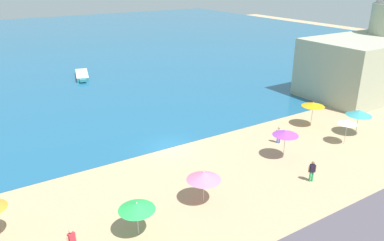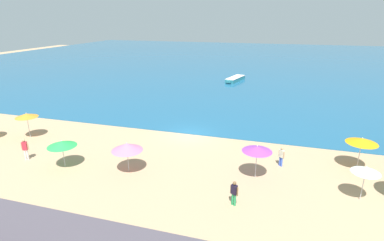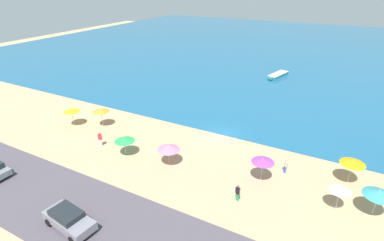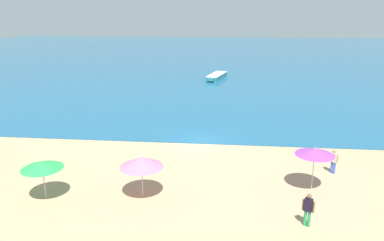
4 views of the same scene
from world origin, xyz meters
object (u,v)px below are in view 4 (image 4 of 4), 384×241
Objects in this scene: beach_umbrella_4 at (42,165)px; bather_2 at (334,160)px; bather_0 at (308,208)px; beach_umbrella_7 at (315,152)px; skiff_nearshore at (217,76)px; beach_umbrella_5 at (142,162)px.

beach_umbrella_4 reaches higher than bather_2.
beach_umbrella_4 is at bearing 174.31° from bather_0.
beach_umbrella_7 reaches higher than skiff_nearshore.
beach_umbrella_5 is 0.39× the size of skiff_nearshore.
beach_umbrella_4 is 13.40m from bather_0.
beach_umbrella_5 reaches higher than skiff_nearshore.
beach_umbrella_5 is at bearing 7.81° from beach_umbrella_4.
bather_0 is (8.20, -2.02, -1.08)m from beach_umbrella_5.
bather_2 is (15.99, 4.81, -1.03)m from beach_umbrella_4.
beach_umbrella_4 is 1.34× the size of bather_0.
bather_2 reaches higher than skiff_nearshore.
beach_umbrella_4 reaches higher than bather_0.
beach_umbrella_7 is 34.36m from skiff_nearshore.
beach_umbrella_7 is at bearing 9.76° from beach_umbrella_4.
beach_umbrella_4 is at bearing -170.24° from beach_umbrella_7.
beach_umbrella_5 is 35.56m from skiff_nearshore.
bather_2 is (2.70, 6.13, -0.04)m from bather_0.
beach_umbrella_4 is 0.94× the size of beach_umbrella_5.
skiff_nearshore is at bearing 98.49° from bather_0.
beach_umbrella_4 is 5.14m from beach_umbrella_5.
bather_0 is 37.87m from skiff_nearshore.
beach_umbrella_7 is at bearing -126.34° from bather_2.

